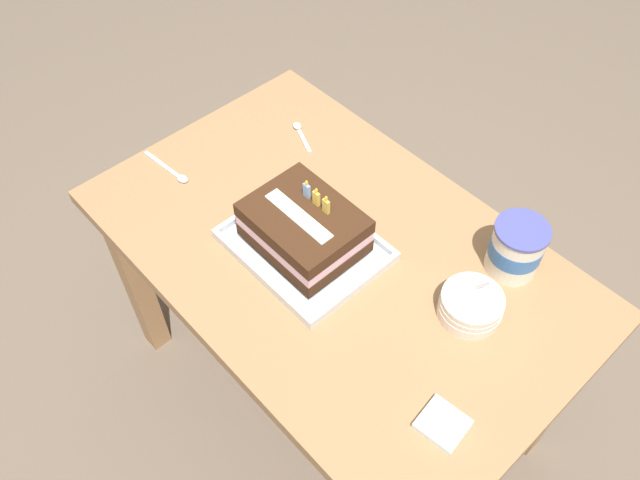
% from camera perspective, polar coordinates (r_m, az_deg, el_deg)
% --- Properties ---
extents(ground_plane, '(8.00, 8.00, 0.00)m').
position_cam_1_polar(ground_plane, '(2.02, 1.00, -12.87)').
color(ground_plane, '#6B5B4C').
extents(dining_table, '(1.12, 0.71, 0.69)m').
position_cam_1_polar(dining_table, '(1.52, 1.30, -3.17)').
color(dining_table, '#9E754C').
rests_on(dining_table, ground_plane).
extents(foil_tray, '(0.33, 0.26, 0.02)m').
position_cam_1_polar(foil_tray, '(1.43, -1.38, -0.55)').
color(foil_tray, silver).
rests_on(foil_tray, dining_table).
extents(birthday_cake, '(0.24, 0.19, 0.14)m').
position_cam_1_polar(birthday_cake, '(1.38, -1.42, 1.13)').
color(birthday_cake, '#3D2313').
rests_on(birthday_cake, foil_tray).
extents(bowl_stack, '(0.13, 0.13, 0.10)m').
position_cam_1_polar(bowl_stack, '(1.35, 13.19, -5.64)').
color(bowl_stack, silver).
rests_on(bowl_stack, dining_table).
extents(ice_cream_tub, '(0.12, 0.12, 0.13)m').
position_cam_1_polar(ice_cream_tub, '(1.42, 16.95, -0.68)').
color(ice_cream_tub, silver).
rests_on(ice_cream_tub, dining_table).
extents(serving_spoon_near_tray, '(0.11, 0.06, 0.01)m').
position_cam_1_polar(serving_spoon_near_tray, '(1.70, -1.86, 9.71)').
color(serving_spoon_near_tray, silver).
rests_on(serving_spoon_near_tray, dining_table).
extents(serving_spoon_by_bowls, '(0.16, 0.03, 0.01)m').
position_cam_1_polar(serving_spoon_by_bowls, '(1.63, -12.64, 5.73)').
color(serving_spoon_by_bowls, silver).
rests_on(serving_spoon_by_bowls, dining_table).
extents(napkin_pile, '(0.09, 0.09, 0.01)m').
position_cam_1_polar(napkin_pile, '(1.24, 10.79, -15.70)').
color(napkin_pile, white).
rests_on(napkin_pile, dining_table).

